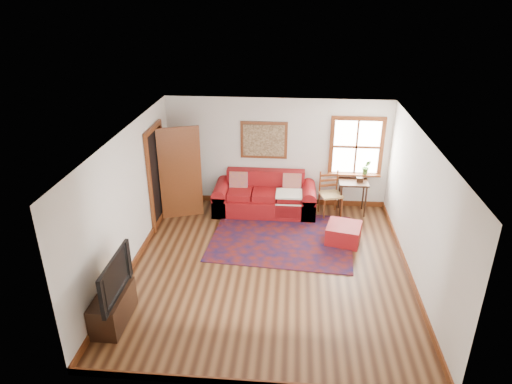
# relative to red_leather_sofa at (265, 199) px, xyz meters

# --- Properties ---
(ground) EXTENTS (5.50, 5.50, 0.00)m
(ground) POSITION_rel_red_leather_sofa_xyz_m (0.24, -2.31, -0.30)
(ground) COLOR #3A1E0F
(ground) RESTS_ON ground
(room_envelope) EXTENTS (5.04, 5.54, 2.52)m
(room_envelope) POSITION_rel_red_leather_sofa_xyz_m (0.24, -2.29, 1.36)
(room_envelope) COLOR silver
(room_envelope) RESTS_ON ground
(window) EXTENTS (1.18, 0.20, 1.38)m
(window) POSITION_rel_red_leather_sofa_xyz_m (2.02, 0.40, 1.02)
(window) COLOR white
(window) RESTS_ON ground
(doorway) EXTENTS (0.89, 1.08, 2.14)m
(doorway) POSITION_rel_red_leather_sofa_xyz_m (-1.97, -0.52, 0.77)
(doorway) COLOR black
(doorway) RESTS_ON ground
(framed_artwork) EXTENTS (1.05, 0.07, 0.85)m
(framed_artwork) POSITION_rel_red_leather_sofa_xyz_m (-0.06, 0.41, 1.25)
(framed_artwork) COLOR brown
(framed_artwork) RESTS_ON ground
(persian_rug) EXTENTS (2.97, 2.45, 0.02)m
(persian_rug) POSITION_rel_red_leather_sofa_xyz_m (0.43, -1.22, -0.29)
(persian_rug) COLOR #5C140D
(persian_rug) RESTS_ON ground
(red_leather_sofa) EXTENTS (2.28, 0.94, 0.89)m
(red_leather_sofa) POSITION_rel_red_leather_sofa_xyz_m (0.00, 0.00, 0.00)
(red_leather_sofa) COLOR maroon
(red_leather_sofa) RESTS_ON ground
(red_ottoman) EXTENTS (0.78, 0.78, 0.37)m
(red_ottoman) POSITION_rel_red_leather_sofa_xyz_m (1.66, -1.24, -0.11)
(red_ottoman) COLOR maroon
(red_ottoman) RESTS_ON ground
(side_table) EXTENTS (0.64, 0.48, 0.76)m
(side_table) POSITION_rel_red_leather_sofa_xyz_m (1.96, 0.08, 0.34)
(side_table) COLOR black
(side_table) RESTS_ON ground
(ladder_back_chair) EXTENTS (0.56, 0.55, 0.98)m
(ladder_back_chair) POSITION_rel_red_leather_sofa_xyz_m (1.44, -0.02, 0.24)
(ladder_back_chair) COLOR tan
(ladder_back_chair) RESTS_ON ground
(media_cabinet) EXTENTS (0.42, 0.93, 0.51)m
(media_cabinet) POSITION_rel_red_leather_sofa_xyz_m (-2.04, -3.97, -0.04)
(media_cabinet) COLOR black
(media_cabinet) RESTS_ON ground
(television) EXTENTS (0.15, 1.12, 0.65)m
(television) POSITION_rel_red_leather_sofa_xyz_m (-2.02, -4.00, 0.54)
(television) COLOR black
(television) RESTS_ON media_cabinet
(candle_hurricane) EXTENTS (0.12, 0.12, 0.18)m
(candle_hurricane) POSITION_rel_red_leather_sofa_xyz_m (-1.99, -3.55, 0.30)
(candle_hurricane) COLOR silver
(candle_hurricane) RESTS_ON media_cabinet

